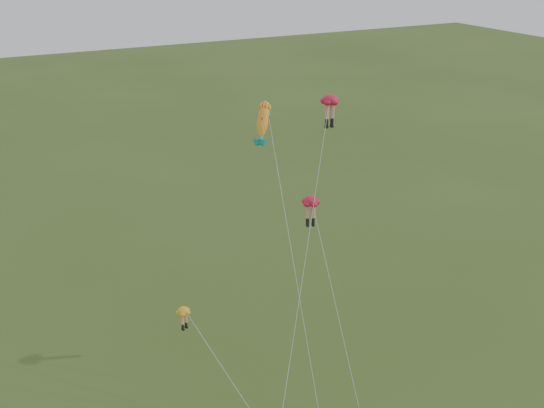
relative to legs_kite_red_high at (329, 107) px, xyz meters
name	(u,v)px	position (x,y,z in m)	size (l,w,h in m)	color
legs_kite_red_high	(329,107)	(0.00, 0.00, 0.00)	(11.20, 12.59, 18.94)	red
legs_kite_red_mid	(312,206)	(-3.13, -3.09, -6.26)	(1.98, 10.01, 12.56)	red
legs_kite_yellow	(187,318)	(-13.69, -5.33, -11.19)	(4.01, 7.71, 7.56)	gold
fish_kite	(264,121)	(-6.05, -1.24, 0.00)	(2.44, 12.38, 19.57)	yellow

